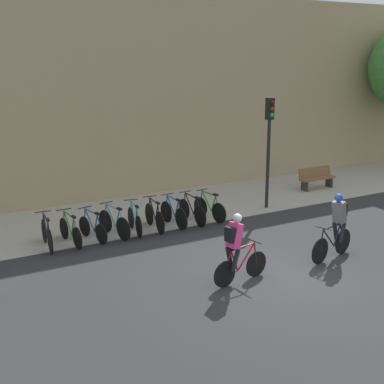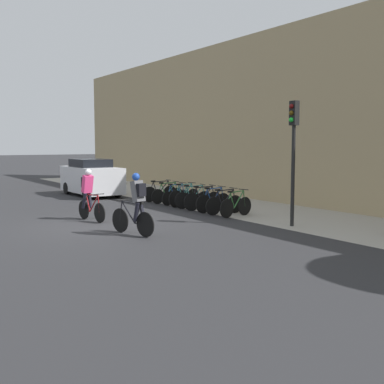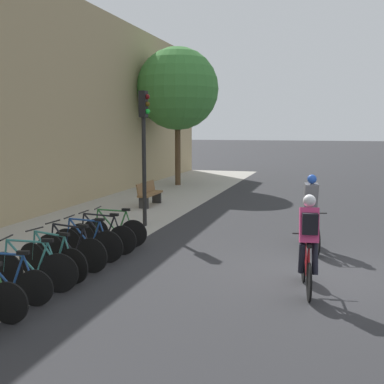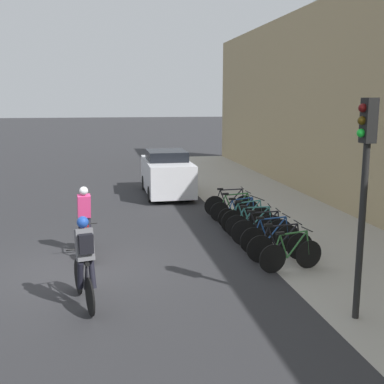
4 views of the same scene
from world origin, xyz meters
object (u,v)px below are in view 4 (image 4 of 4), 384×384
Objects in this scene: cyclist_grey at (84,260)px; parked_bike_7 at (280,245)px; parked_bike_8 at (291,254)px; cyclist_pink at (85,218)px; parked_bike_1 at (235,209)px; traffic_light_pole at (365,171)px; parked_bike_2 at (241,214)px; parked_bike_3 at (247,218)px; parked_bike_0 at (229,204)px; parked_car at (167,173)px; parked_bike_4 at (254,224)px; parked_bike_6 at (271,237)px; parked_bike_5 at (262,230)px.

parked_bike_7 is at bearing 112.03° from cyclist_grey.
cyclist_pink is at bearing -114.72° from parked_bike_8.
parked_bike_1 is 0.43× the size of traffic_light_pole.
parked_bike_3 is (0.68, 0.00, 0.03)m from parked_bike_2.
cyclist_pink reaches higher than parked_bike_2.
parked_bike_1 is at bearing -179.94° from parked_bike_3.
traffic_light_pole reaches higher than cyclist_pink.
parked_bike_0 is 1.00× the size of parked_bike_7.
parked_bike_3 reaches higher than parked_bike_7.
parked_bike_1 is 1.00× the size of parked_bike_3.
cyclist_pink reaches higher than parked_bike_8.
cyclist_grey is at bearing -15.69° from parked_car.
cyclist_grey reaches higher than parked_bike_2.
parked_bike_3 is 6.41m from parked_car.
parked_bike_7 is at bearing 72.49° from cyclist_pink.
parked_bike_6 reaches higher than parked_bike_4.
cyclist_pink is 5.13m from parked_bike_2.
parked_bike_4 is at bearing 0.00° from parked_bike_0.
parked_bike_3 is 2.05m from parked_bike_6.
parked_bike_5 is (2.73, 0.00, 0.02)m from parked_bike_1.
parked_bike_7 reaches higher than parked_bike_1.
parked_bike_1 is at bearing -178.35° from traffic_light_pole.
parked_bike_5 is at bearing 0.02° from parked_bike_4.
parked_bike_4 reaches higher than parked_bike_1.
parked_bike_4 is 2.74m from parked_bike_8.
traffic_light_pole reaches higher than parked_bike_7.
parked_bike_8 is at bearing -0.01° from parked_bike_6.
parked_bike_6 is (4.10, 0.00, -0.00)m from parked_bike_0.
cyclist_pink reaches higher than parked_bike_3.
parked_car reaches higher than parked_bike_0.
parked_car is at bearing -171.56° from traffic_light_pole.
parked_bike_6 is at bearing 118.92° from cyclist_grey.
parked_bike_2 is at bearing -179.97° from parked_bike_5.
parked_bike_5 is at bearing 0.03° from parked_bike_1.
parked_bike_8 is at bearing 0.07° from parked_bike_7.
parked_bike_3 is at bearing 14.47° from parked_car.
parked_bike_2 is 0.93× the size of parked_bike_6.
parked_bike_0 is 0.40× the size of parked_car.
parked_car is (-8.92, -1.60, 0.49)m from parked_bike_7.
parked_bike_3 is at bearing 0.06° from parked_bike_1.
parked_bike_4 is (2.73, 0.00, -0.01)m from parked_bike_0.
traffic_light_pole is (8.03, 0.21, 2.31)m from parked_bike_0.
parked_bike_3 reaches higher than parked_bike_6.
cyclist_grey is at bearing -37.75° from parked_bike_1.
parked_bike_7 is (1.37, -0.00, -0.01)m from parked_bike_5.
parked_bike_2 is at bearing -179.99° from parked_bike_8.
parked_bike_0 is 1.03× the size of parked_bike_6.
cyclist_pink is at bearing -83.18° from parked_bike_4.
parked_bike_7 is (1.49, 4.72, -0.54)m from cyclist_pink.
parked_bike_5 is (0.12, 4.72, -0.53)m from cyclist_pink.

